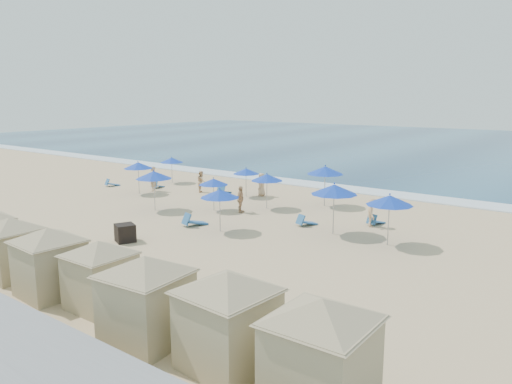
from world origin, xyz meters
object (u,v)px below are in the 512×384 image
cabana_2 (49,253)px  umbrella_4 (213,182)px  beachgoer_0 (153,179)px  trash_bin (125,233)px  cabana_4 (146,288)px  umbrella_1 (138,165)px  cabana_1 (11,240)px  umbrella_5 (220,194)px  umbrella_6 (267,177)px  umbrella_8 (334,189)px  umbrella_0 (172,160)px  beachgoer_1 (201,181)px  umbrella_3 (246,171)px  cabana_5 (228,308)px  beachgoer_2 (240,199)px  cabana_6 (321,340)px  cabana_3 (100,266)px  beachgoer_4 (262,185)px  umbrella_9 (390,200)px  umbrella_2 (154,175)px  beachgoer_3 (372,213)px  umbrella_7 (325,170)px

cabana_2 → umbrella_4: 14.28m
beachgoer_0 → trash_bin: bearing=17.7°
cabana_4 → umbrella_1: (-17.92, 14.51, 0.45)m
cabana_1 → cabana_4: bearing=-2.2°
umbrella_5 → umbrella_6: size_ratio=1.01×
cabana_4 → umbrella_8: cabana_4 is taller
umbrella_0 → beachgoer_1: size_ratio=1.36×
umbrella_3 → beachgoer_0: 7.39m
umbrella_1 → umbrella_5: size_ratio=1.03×
trash_bin → umbrella_3: size_ratio=0.42×
cabana_5 → trash_bin: bearing=153.7°
beachgoer_2 → beachgoer_0: bearing=60.8°
umbrella_1 → umbrella_5: (11.58, -4.18, -0.06)m
cabana_6 → cabana_3: bearing=177.7°
umbrella_5 → beachgoer_0: size_ratio=1.25×
trash_bin → beachgoer_4: 13.28m
cabana_1 → umbrella_6: size_ratio=1.82×
umbrella_1 → umbrella_4: umbrella_1 is taller
umbrella_9 → beachgoer_1: size_ratio=1.59×
umbrella_1 → umbrella_2: umbrella_2 is taller
umbrella_4 → beachgoer_1: size_ratio=1.31×
umbrella_1 → umbrella_6: 10.47m
cabana_4 → umbrella_9: 13.45m
cabana_2 → umbrella_2: cabana_2 is taller
cabana_5 → umbrella_9: cabana_5 is taller
cabana_5 → cabana_6: bearing=-1.6°
cabana_5 → beachgoer_0: (-20.61, 15.41, -0.72)m
cabana_4 → beachgoer_4: (-10.26, 19.24, -0.80)m
umbrella_2 → beachgoer_4: bearing=71.0°
umbrella_8 → cabana_6: bearing=-62.4°
cabana_4 → umbrella_6: (-7.59, 16.20, 0.37)m
umbrella_9 → beachgoer_2: umbrella_9 is taller
umbrella_5 → beachgoer_1: (-8.38, 7.39, -1.23)m
cabana_2 → beachgoer_3: size_ratio=2.74×
cabana_2 → umbrella_9: (7.13, 13.11, 0.63)m
umbrella_2 → beachgoer_4: (2.63, 7.64, -1.40)m
cabana_1 → trash_bin: bearing=94.2°
umbrella_0 → umbrella_1: bearing=-71.8°
cabana_4 → cabana_6: (5.55, 0.30, 0.04)m
trash_bin → umbrella_3: 12.62m
cabana_6 → umbrella_9: size_ratio=1.83×
trash_bin → cabana_5: bearing=-3.1°
umbrella_1 → umbrella_7: 13.65m
cabana_6 → cabana_2: bearing=-179.6°
umbrella_3 → beachgoer_4: bearing=48.8°
cabana_3 → umbrella_8: bearing=82.2°
umbrella_9 → umbrella_7: bearing=139.5°
cabana_5 → beachgoer_2: (-10.94, 13.93, -0.82)m
cabana_6 → beachgoer_3: cabana_6 is taller
umbrella_6 → cabana_2: bearing=-82.4°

